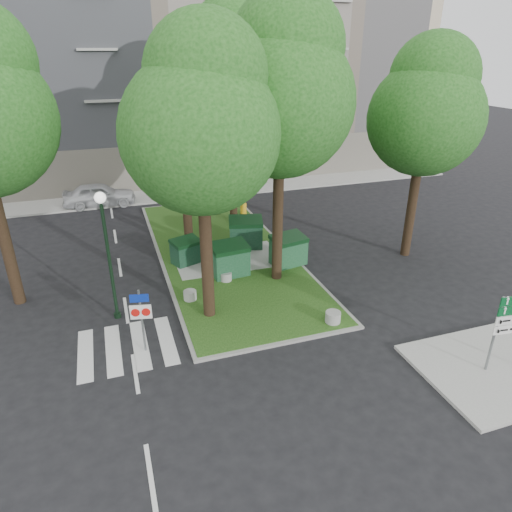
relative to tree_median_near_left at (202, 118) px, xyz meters
name	(u,v)px	position (x,y,z in m)	size (l,w,h in m)	color
ground	(269,346)	(1.41, -2.56, -7.32)	(120.00, 120.00, 0.00)	black
median_island	(223,252)	(1.91, 5.44, -7.26)	(6.00, 16.00, 0.12)	#174112
median_kerb	(223,252)	(1.91, 5.44, -7.27)	(6.30, 16.30, 0.10)	gray
sidewalk_corner	(498,368)	(7.91, -6.06, -7.26)	(5.00, 4.00, 0.12)	#999993
building_sidewalk	(177,194)	(1.41, 15.94, -7.26)	(42.00, 3.00, 0.12)	#999993
zebra_crossing	(153,342)	(-2.34, -1.06, -7.31)	(5.00, 3.00, 0.01)	silver
apartment_building	(153,66)	(1.41, 23.44, 0.68)	(41.00, 12.00, 16.00)	beige
tree_median_near_left	(202,118)	(0.00, 0.00, 0.00)	(5.20, 5.20, 10.53)	black
tree_median_near_right	(282,88)	(3.50, 2.00, 0.67)	(5.60, 5.60, 11.46)	black
tree_median_mid	(182,106)	(0.50, 6.50, -0.34)	(4.80, 4.80, 9.99)	black
tree_median_far	(232,69)	(3.70, 9.50, 1.00)	(5.80, 5.80, 11.93)	black
tree_street_right	(427,107)	(10.50, 2.50, -0.33)	(5.00, 5.00, 10.06)	black
dumpster_a	(186,251)	(-0.05, 4.69, -6.61)	(1.55, 1.32, 1.22)	#0D311D
dumpster_b	(230,259)	(1.55, 2.91, -6.47)	(1.72, 1.28, 1.51)	#134225
dumpster_c	(246,233)	(3.15, 5.62, -6.45)	(1.90, 1.54, 1.55)	#0F331F
dumpster_d	(288,250)	(4.41, 3.06, -6.50)	(1.74, 1.37, 1.45)	#164927
bollard_left	(190,295)	(-0.57, 1.26, -7.01)	(0.52, 0.52, 0.37)	#A6A7A2
bollard_right	(333,317)	(4.10, -2.06, -6.99)	(0.57, 0.57, 0.41)	gray
bollard_mid	(226,277)	(1.22, 2.38, -7.02)	(0.50, 0.50, 0.36)	#969691
litter_bin	(243,208)	(4.51, 10.44, -6.87)	(0.37, 0.37, 0.65)	gold
street_lamp	(107,242)	(-3.42, 1.02, -4.21)	(0.39, 0.39, 4.94)	black
traffic_sign_pole	(141,313)	(-2.65, -1.45, -5.82)	(0.69, 0.18, 2.33)	slate
car_white	(99,195)	(-3.68, 15.10, -6.57)	(1.77, 4.41, 1.50)	silver
car_silver	(231,177)	(5.48, 16.54, -6.54)	(1.64, 4.70, 1.55)	#94969B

